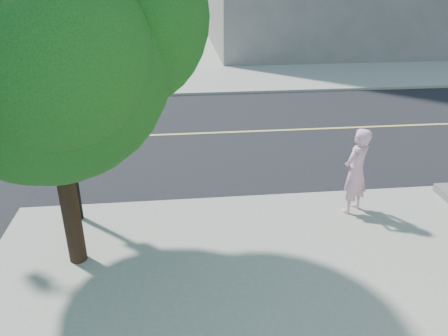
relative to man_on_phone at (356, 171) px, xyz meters
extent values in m
plane|color=black|center=(-6.14, 0.89, -1.06)|extent=(140.00, 140.00, 0.00)
cube|color=black|center=(-6.14, 5.39, -1.05)|extent=(140.00, 9.00, 0.01)
cube|color=gray|center=(7.36, 22.39, -1.00)|extent=(29.00, 25.00, 0.12)
imported|color=#E3A6C0|center=(0.00, 0.00, 0.00)|extent=(0.82, 0.76, 1.87)
cylinder|color=black|center=(-5.51, -1.14, 0.60)|extent=(0.31, 0.31, 3.07)
sphere|color=#1A5818|center=(-5.51, -1.14, 2.64)|extent=(3.75, 3.75, 3.75)
sphere|color=#1A5818|center=(-4.49, -0.62, 3.16)|extent=(2.90, 2.90, 2.90)
sphere|color=#1A5818|center=(-5.17, -2.07, 2.90)|extent=(2.56, 2.56, 2.56)
cylinder|color=black|center=(-5.74, 0.31, 1.24)|extent=(0.12, 0.12, 4.36)
cube|color=white|center=(-5.69, 0.29, 1.76)|extent=(0.57, 0.04, 0.21)
cube|color=navy|center=(-5.69, 0.29, 1.24)|extent=(0.47, 0.04, 0.57)
imported|color=black|center=(-5.74, 0.31, 2.59)|extent=(0.17, 0.21, 1.04)
camera|label=1|loc=(-3.62, -7.92, 3.92)|focal=35.42mm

